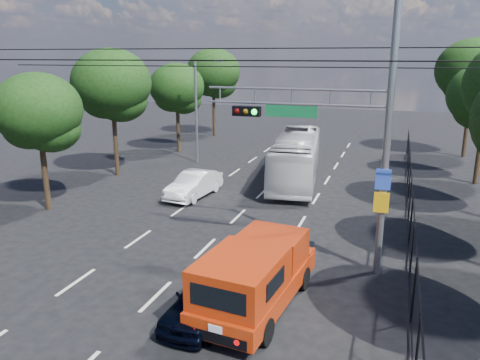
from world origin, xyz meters
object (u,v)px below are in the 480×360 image
at_px(red_pickup, 256,274).
at_px(navy_hatchback, 207,297).
at_px(signal_mast, 350,121).
at_px(white_van, 194,184).
at_px(white_bus, 296,157).

distance_m(red_pickup, navy_hatchback, 1.58).
distance_m(signal_mast, navy_hatchback, 7.28).
distance_m(navy_hatchback, white_van, 12.06).
bearing_deg(signal_mast, red_pickup, -119.76).
height_order(red_pickup, white_van, red_pickup).
bearing_deg(white_van, signal_mast, -30.07).
bearing_deg(white_van, red_pickup, -50.76).
height_order(white_bus, white_van, white_bus).
bearing_deg(red_pickup, signal_mast, 60.24).
bearing_deg(white_bus, white_van, -139.18).
distance_m(signal_mast, white_bus, 12.60).
relative_size(red_pickup, white_bus, 0.56).
xyz_separation_m(red_pickup, white_van, (-6.46, 9.93, -0.44)).
relative_size(white_bus, white_van, 2.51).
relative_size(navy_hatchback, white_van, 0.91).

